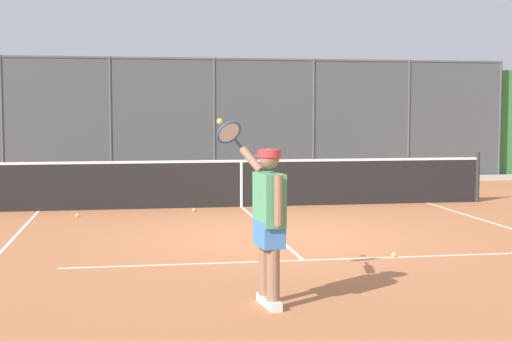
{
  "coord_description": "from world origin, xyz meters",
  "views": [
    {
      "loc": [
        2.2,
        11.36,
        1.94
      ],
      "look_at": [
        0.35,
        0.22,
        1.05
      ],
      "focal_mm": 52.74,
      "sensor_mm": 36.0,
      "label": 1
    }
  ],
  "objects": [
    {
      "name": "fence_backdrop",
      "position": [
        0.0,
        -9.19,
        1.55
      ],
      "size": [
        19.28,
        1.37,
        3.35
      ],
      "color": "#474C51",
      "rests_on": "ground"
    },
    {
      "name": "tennis_ball_mid_court",
      "position": [
        -1.24,
        1.91,
        0.03
      ],
      "size": [
        0.07,
        0.07,
        0.07
      ],
      "primitive_type": "sphere",
      "color": "#D6E042",
      "rests_on": "ground"
    },
    {
      "name": "tennis_net",
      "position": [
        0.0,
        -3.67,
        0.49
      ],
      "size": [
        10.33,
        0.09,
        1.07
      ],
      "color": "#2D2D2D",
      "rests_on": "ground"
    },
    {
      "name": "tennis_ball_near_baseline",
      "position": [
        1.02,
        -3.08,
        0.03
      ],
      "size": [
        0.07,
        0.07,
        0.07
      ],
      "primitive_type": "sphere",
      "color": "#C1D138",
      "rests_on": "ground"
    },
    {
      "name": "court_line_markings",
      "position": [
        0.0,
        2.18,
        0.0
      ],
      "size": [
        8.04,
        10.19,
        0.01
      ],
      "color": "white",
      "rests_on": "ground"
    },
    {
      "name": "tennis_ball_near_net",
      "position": [
        3.2,
        -2.67,
        0.03
      ],
      "size": [
        0.07,
        0.07,
        0.07
      ],
      "primitive_type": "sphere",
      "color": "#D6E042",
      "rests_on": "ground"
    },
    {
      "name": "ground_plane",
      "position": [
        0.0,
        0.0,
        0.0
      ],
      "size": [
        60.0,
        60.0,
        0.0
      ],
      "primitive_type": "plane",
      "color": "#B76B42"
    },
    {
      "name": "tennis_player",
      "position": [
        0.87,
        4.1,
        0.91
      ],
      "size": [
        0.6,
        1.3,
        1.86
      ],
      "rotation": [
        0.0,
        0.0,
        -1.43
      ],
      "color": "silver",
      "rests_on": "ground"
    }
  ]
}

